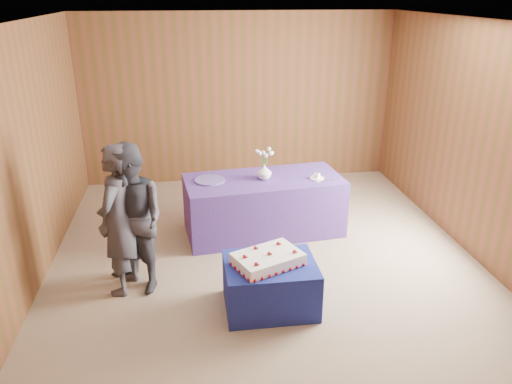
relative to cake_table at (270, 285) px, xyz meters
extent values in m
plane|color=gray|center=(0.09, 0.75, -0.25)|extent=(6.00, 6.00, 0.00)
cube|color=brown|center=(0.09, 3.75, 1.10)|extent=(5.00, 0.04, 2.70)
cube|color=brown|center=(0.09, -2.25, 1.10)|extent=(5.00, 0.04, 2.70)
cube|color=brown|center=(-2.41, 0.75, 1.10)|extent=(0.04, 6.00, 2.70)
cube|color=brown|center=(2.59, 0.75, 1.10)|extent=(0.04, 6.00, 2.70)
cube|color=white|center=(0.09, 0.75, 2.45)|extent=(5.00, 6.00, 0.04)
cube|color=navy|center=(0.00, 0.00, 0.00)|extent=(0.90, 0.70, 0.50)
cube|color=#5A3696|center=(0.19, 1.70, 0.12)|extent=(2.09, 1.11, 0.75)
cube|color=white|center=(-0.03, -0.01, 0.31)|extent=(0.75, 0.64, 0.12)
sphere|color=maroon|center=(-0.23, -0.33, 0.27)|extent=(0.03, 0.03, 0.03)
sphere|color=maroon|center=(0.35, -0.08, 0.27)|extent=(0.03, 0.03, 0.03)
sphere|color=maroon|center=(-0.40, 0.05, 0.27)|extent=(0.03, 0.03, 0.03)
sphere|color=maroon|center=(0.18, 0.31, 0.27)|extent=(0.03, 0.03, 0.03)
sphere|color=maroon|center=(-0.16, -0.18, 0.38)|extent=(0.04, 0.04, 0.04)
cone|color=#195714|center=(-0.13, -0.18, 0.37)|extent=(0.02, 0.03, 0.03)
sphere|color=maroon|center=(0.09, 0.14, 0.38)|extent=(0.04, 0.04, 0.04)
cone|color=#195714|center=(0.11, 0.14, 0.37)|extent=(0.02, 0.03, 0.03)
sphere|color=maroon|center=(-0.03, -0.01, 0.38)|extent=(0.04, 0.04, 0.04)
cone|color=#195714|center=(0.00, -0.01, 0.37)|extent=(0.02, 0.03, 0.03)
imported|color=white|center=(0.19, 1.68, 0.60)|extent=(0.19, 0.19, 0.19)
cylinder|color=#316327|center=(0.23, 1.68, 0.77)|extent=(0.01, 0.01, 0.16)
sphere|color=silver|center=(0.29, 1.68, 0.85)|extent=(0.05, 0.05, 0.05)
cylinder|color=#316327|center=(0.22, 1.71, 0.77)|extent=(0.01, 0.01, 0.16)
sphere|color=white|center=(0.26, 1.75, 0.85)|extent=(0.05, 0.05, 0.05)
cylinder|color=#316327|center=(0.19, 1.72, 0.77)|extent=(0.01, 0.01, 0.16)
sphere|color=silver|center=(0.19, 1.78, 0.85)|extent=(0.05, 0.05, 0.05)
cylinder|color=#316327|center=(0.17, 1.71, 0.77)|extent=(0.01, 0.01, 0.16)
sphere|color=white|center=(0.13, 1.75, 0.85)|extent=(0.05, 0.05, 0.05)
cylinder|color=#316327|center=(0.16, 1.68, 0.77)|extent=(0.01, 0.01, 0.16)
sphere|color=silver|center=(0.10, 1.68, 0.85)|extent=(0.05, 0.05, 0.05)
cylinder|color=#316327|center=(0.17, 1.65, 0.77)|extent=(0.01, 0.01, 0.16)
sphere|color=white|center=(0.13, 1.61, 0.85)|extent=(0.05, 0.05, 0.05)
cylinder|color=#316327|center=(0.19, 1.64, 0.77)|extent=(0.01, 0.01, 0.16)
sphere|color=silver|center=(0.19, 1.59, 0.85)|extent=(0.05, 0.05, 0.05)
cylinder|color=#316327|center=(0.22, 1.65, 0.77)|extent=(0.01, 0.01, 0.16)
sphere|color=white|center=(0.26, 1.61, 0.85)|extent=(0.05, 0.05, 0.05)
cylinder|color=#6352A5|center=(-0.50, 1.70, 0.51)|extent=(0.51, 0.51, 0.02)
cylinder|color=white|center=(0.86, 1.60, 0.51)|extent=(0.25, 0.25, 0.01)
cube|color=white|center=(0.86, 1.60, 0.54)|extent=(0.09, 0.09, 0.06)
sphere|color=maroon|center=(0.86, 1.58, 0.58)|extent=(0.02, 0.02, 0.02)
cube|color=#B3B2B7|center=(0.94, 1.49, 0.50)|extent=(0.26, 0.09, 0.00)
imported|color=#34323C|center=(-1.49, 0.54, 0.56)|extent=(0.52, 0.67, 1.61)
imported|color=#373742|center=(-1.36, 0.54, 0.55)|extent=(0.98, 0.99, 1.61)
camera|label=1|loc=(-0.72, -4.20, 2.74)|focal=35.00mm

